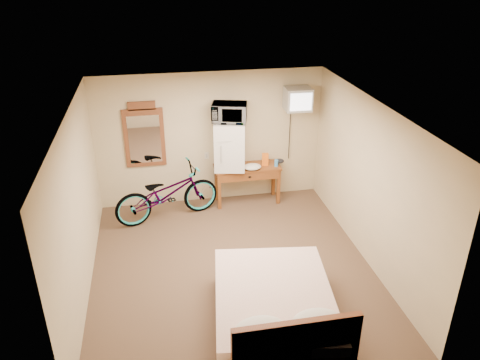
{
  "coord_description": "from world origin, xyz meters",
  "views": [
    {
      "loc": [
        -0.98,
        -5.81,
        4.35
      ],
      "look_at": [
        0.22,
        0.49,
        1.24
      ],
      "focal_mm": 35.0,
      "sensor_mm": 36.0,
      "label": 1
    }
  ],
  "objects_px": {
    "wall_mirror": "(144,136)",
    "desk": "(248,173)",
    "bicycle": "(167,193)",
    "blue_cup": "(276,163)",
    "crt_television": "(298,99)",
    "microwave": "(229,113)",
    "mini_fridge": "(230,145)",
    "bed": "(275,310)"
  },
  "relations": [
    {
      "from": "wall_mirror",
      "to": "bicycle",
      "type": "xyz_separation_m",
      "value": [
        0.32,
        -0.58,
        -0.9
      ]
    },
    {
      "from": "microwave",
      "to": "wall_mirror",
      "type": "bearing_deg",
      "value": -174.15
    },
    {
      "from": "blue_cup",
      "to": "crt_television",
      "type": "xyz_separation_m",
      "value": [
        0.38,
        0.08,
        1.19
      ]
    },
    {
      "from": "microwave",
      "to": "bed",
      "type": "distance_m",
      "value": 3.73
    },
    {
      "from": "desk",
      "to": "bed",
      "type": "bearing_deg",
      "value": -95.79
    },
    {
      "from": "crt_television",
      "to": "bicycle",
      "type": "height_order",
      "value": "crt_television"
    },
    {
      "from": "wall_mirror",
      "to": "bicycle",
      "type": "bearing_deg",
      "value": -61.49
    },
    {
      "from": "microwave",
      "to": "crt_television",
      "type": "relative_size",
      "value": 1.05
    },
    {
      "from": "blue_cup",
      "to": "crt_television",
      "type": "height_order",
      "value": "crt_television"
    },
    {
      "from": "desk",
      "to": "crt_television",
      "type": "relative_size",
      "value": 2.14
    },
    {
      "from": "crt_television",
      "to": "wall_mirror",
      "type": "height_order",
      "value": "crt_television"
    },
    {
      "from": "microwave",
      "to": "blue_cup",
      "type": "relative_size",
      "value": 4.79
    },
    {
      "from": "blue_cup",
      "to": "bicycle",
      "type": "bearing_deg",
      "value": -173.18
    },
    {
      "from": "crt_television",
      "to": "bicycle",
      "type": "xyz_separation_m",
      "value": [
        -2.44,
        -0.33,
        -1.5
      ]
    },
    {
      "from": "desk",
      "to": "bed",
      "type": "distance_m",
      "value": 3.41
    },
    {
      "from": "mini_fridge",
      "to": "microwave",
      "type": "bearing_deg",
      "value": 56.23
    },
    {
      "from": "wall_mirror",
      "to": "bed",
      "type": "xyz_separation_m",
      "value": [
        1.51,
        -3.65,
        -1.11
      ]
    },
    {
      "from": "desk",
      "to": "bed",
      "type": "height_order",
      "value": "bed"
    },
    {
      "from": "mini_fridge",
      "to": "microwave",
      "type": "relative_size",
      "value": 1.49
    },
    {
      "from": "wall_mirror",
      "to": "crt_television",
      "type": "bearing_deg",
      "value": -5.2
    },
    {
      "from": "desk",
      "to": "wall_mirror",
      "type": "xyz_separation_m",
      "value": [
        -1.85,
        0.27,
        0.78
      ]
    },
    {
      "from": "mini_fridge",
      "to": "wall_mirror",
      "type": "distance_m",
      "value": 1.55
    },
    {
      "from": "microwave",
      "to": "mini_fridge",
      "type": "bearing_deg",
      "value": -108.81
    },
    {
      "from": "desk",
      "to": "bicycle",
      "type": "relative_size",
      "value": 0.66
    },
    {
      "from": "crt_television",
      "to": "bicycle",
      "type": "relative_size",
      "value": 0.31
    },
    {
      "from": "microwave",
      "to": "blue_cup",
      "type": "bearing_deg",
      "value": 8.89
    },
    {
      "from": "wall_mirror",
      "to": "bicycle",
      "type": "relative_size",
      "value": 0.65
    },
    {
      "from": "crt_television",
      "to": "bicycle",
      "type": "bearing_deg",
      "value": -172.29
    },
    {
      "from": "microwave",
      "to": "blue_cup",
      "type": "distance_m",
      "value": 1.33
    },
    {
      "from": "mini_fridge",
      "to": "microwave",
      "type": "height_order",
      "value": "microwave"
    },
    {
      "from": "microwave",
      "to": "wall_mirror",
      "type": "relative_size",
      "value": 0.5
    },
    {
      "from": "microwave",
      "to": "crt_television",
      "type": "height_order",
      "value": "crt_television"
    },
    {
      "from": "wall_mirror",
      "to": "desk",
      "type": "bearing_deg",
      "value": -8.3
    },
    {
      "from": "desk",
      "to": "wall_mirror",
      "type": "relative_size",
      "value": 1.02
    },
    {
      "from": "mini_fridge",
      "to": "crt_television",
      "type": "relative_size",
      "value": 1.55
    },
    {
      "from": "microwave",
      "to": "wall_mirror",
      "type": "xyz_separation_m",
      "value": [
        -1.52,
        0.24,
        -0.42
      ]
    },
    {
      "from": "blue_cup",
      "to": "wall_mirror",
      "type": "relative_size",
      "value": 0.1
    },
    {
      "from": "desk",
      "to": "blue_cup",
      "type": "xyz_separation_m",
      "value": [
        0.53,
        -0.07,
        0.19
      ]
    },
    {
      "from": "crt_television",
      "to": "wall_mirror",
      "type": "xyz_separation_m",
      "value": [
        -2.76,
        0.25,
        -0.6
      ]
    },
    {
      "from": "mini_fridge",
      "to": "bicycle",
      "type": "relative_size",
      "value": 0.48
    },
    {
      "from": "desk",
      "to": "blue_cup",
      "type": "bearing_deg",
      "value": -6.99
    },
    {
      "from": "mini_fridge",
      "to": "bicycle",
      "type": "xyz_separation_m",
      "value": [
        -1.2,
        -0.34,
        -0.7
      ]
    }
  ]
}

